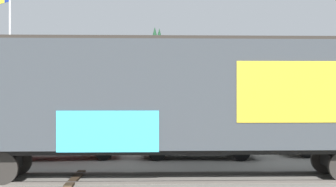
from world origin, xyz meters
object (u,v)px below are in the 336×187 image
(flagpole, at_px, (9,44))
(parked_car_black, at_px, (196,135))
(freight_car, at_px, (174,97))
(parked_car_white, at_px, (333,132))
(parked_car_red, at_px, (61,137))

(flagpole, relative_size, parked_car_black, 1.83)
(freight_car, bearing_deg, parked_car_white, 32.61)
(parked_car_red, height_order, parked_car_white, parked_car_white)
(freight_car, relative_size, parked_car_red, 3.52)
(flagpole, bearing_deg, parked_car_black, -45.09)
(freight_car, distance_m, parked_car_red, 6.35)
(parked_car_red, bearing_deg, flagpole, 114.33)
(parked_car_white, bearing_deg, flagpole, 148.97)
(parked_car_red, bearing_deg, parked_car_black, -4.26)
(flagpole, bearing_deg, freight_car, -60.03)
(parked_car_red, bearing_deg, freight_car, -50.92)
(freight_car, xyz_separation_m, parked_car_black, (1.43, 4.38, -1.53))
(parked_car_red, xyz_separation_m, parked_car_black, (5.31, -0.40, 0.07))
(parked_car_red, relative_size, parked_car_black, 0.97)
(flagpole, bearing_deg, parked_car_white, -31.03)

